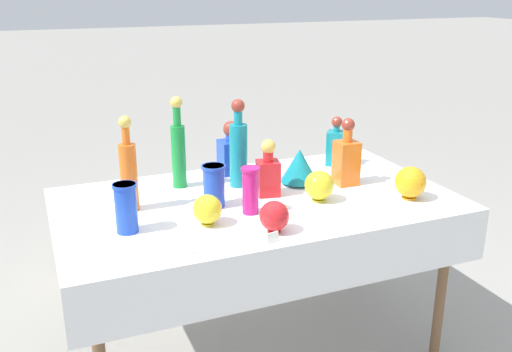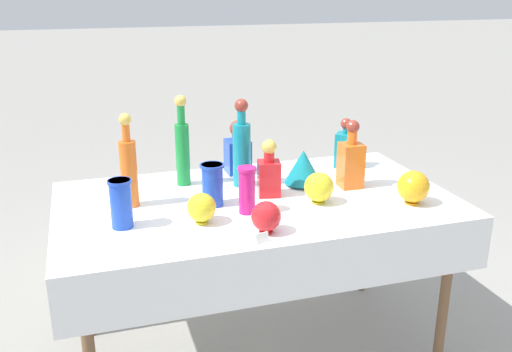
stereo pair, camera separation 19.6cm
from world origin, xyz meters
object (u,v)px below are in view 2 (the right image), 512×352
Objects in this scene: round_bowl_0 at (319,187)px; cardboard_box_behind_left at (205,218)px; tall_bottle_1 at (129,168)px; tall_bottle_2 at (182,146)px; slender_vase_1 at (247,189)px; slender_vase_0 at (212,183)px; square_decanter_0 at (238,151)px; cardboard_box_behind_right at (135,237)px; square_decanter_3 at (351,160)px; round_bowl_2 at (202,208)px; fluted_vase_0 at (303,167)px; slender_vase_2 at (121,202)px; square_decanter_2 at (269,172)px; square_decanter_1 at (345,147)px; round_bowl_3 at (413,187)px; round_bowl_1 at (266,217)px; tall_bottle_0 at (242,149)px.

cardboard_box_behind_left is (-0.21, 1.29, -0.63)m from round_bowl_0.
tall_bottle_1 is 0.95× the size of tall_bottle_2.
slender_vase_0 is at bearing 132.59° from slender_vase_1.
tall_bottle_1 is 0.60m from square_decanter_0.
cardboard_box_behind_right is at bearing 101.84° from slender_vase_0.
round_bowl_2 is at bearing -164.22° from square_decanter_3.
square_decanter_3 is 0.21m from fluted_vase_0.
round_bowl_2 reaches higher than cardboard_box_behind_left.
slender_vase_0 is 0.39m from slender_vase_2.
round_bowl_0 is (0.74, -0.20, -0.09)m from tall_bottle_1.
slender_vase_1 reaches higher than fluted_vase_0.
round_bowl_0 is (0.80, 0.01, -0.03)m from slender_vase_2.
slender_vase_2 is (-0.58, -0.49, -0.01)m from square_decanter_0.
tall_bottle_1 is 0.58m from square_decanter_2.
tall_bottle_1 is 1.08m from square_decanter_1.
square_decanter_3 is at bearing 120.50° from round_bowl_3.
round_bowl_1 is at bearing -72.47° from tall_bottle_2.
square_decanter_1 is 0.80m from slender_vase_0.
square_decanter_1 is 1.19m from slender_vase_2.
slender_vase_2 is (-0.05, -0.21, -0.06)m from tall_bottle_1.
round_bowl_3 is (0.05, -0.53, -0.03)m from square_decanter_1.
tall_bottle_2 is 0.30m from square_decanter_0.
slender_vase_2 is at bearing -179.32° from round_bowl_0.
round_bowl_0 is (0.21, -0.48, -0.04)m from square_decanter_0.
round_bowl_0 is 0.22× the size of cardboard_box_behind_right.
square_decanter_2 is (-0.48, -0.26, 0.00)m from square_decanter_1.
square_decanter_2 is 0.22m from slender_vase_1.
round_bowl_2 is at bearing -166.05° from slender_vase_1.
slender_vase_1 is 0.32× the size of cardboard_box_behind_right.
round_bowl_3 is (0.58, -0.60, -0.03)m from square_decanter_0.
tall_bottle_1 is at bearing -116.02° from cardboard_box_behind_left.
tall_bottle_2 is 0.41m from square_decanter_2.
slender_vase_2 is at bearing -171.50° from square_decanter_3.
square_decanter_2 is 0.20m from fluted_vase_0.
square_decanter_1 reaches higher than round_bowl_2.
tall_bottle_1 is 1.52× the size of square_decanter_0.
cardboard_box_behind_right is (-0.37, 1.48, -0.69)m from round_bowl_1.
square_decanter_1 is at bearing 22.52° from slender_vase_0.
square_decanter_2 is at bearing -36.99° from tall_bottle_2.
fluted_vase_0 is (-0.29, -0.19, -0.02)m from square_decanter_1.
square_decanter_3 reaches higher than round_bowl_2.
slender_vase_1 is at bearing -26.30° from tall_bottle_1.
round_bowl_0 is (-0.31, -0.41, -0.03)m from square_decanter_1.
cardboard_box_behind_right is (-0.98, 0.85, -0.73)m from square_decanter_1.
round_bowl_2 is at bearing 143.20° from round_bowl_1.
square_decanter_1 reaches higher than slender_vase_1.
slender_vase_0 is (-0.74, -0.31, -0.01)m from square_decanter_1.
cardboard_box_behind_left is (0.03, 0.99, -0.74)m from tall_bottle_0.
square_decanter_0 is (0.53, 0.28, -0.06)m from tall_bottle_1.
round_bowl_1 is at bearing -145.09° from square_decanter_3.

